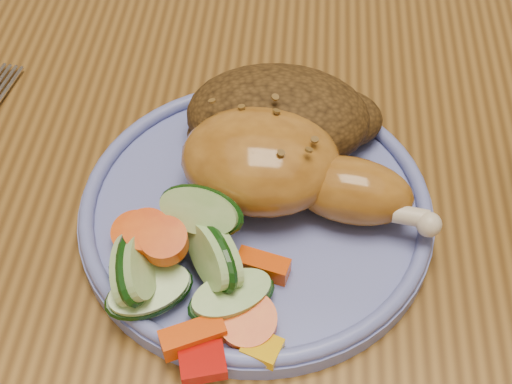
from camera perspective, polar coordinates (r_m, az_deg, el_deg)
dining_table at (r=0.59m, az=7.90°, el=-2.03°), size 0.90×1.40×0.75m
plate at (r=0.47m, az=-0.00°, el=-1.63°), size 0.23×0.23×0.01m
plate_rim at (r=0.46m, az=-0.00°, el=-0.79°), size 0.23×0.23×0.01m
chicken_leg at (r=0.45m, az=2.13°, el=1.98°), size 0.17×0.09×0.06m
rice_pilaf at (r=0.49m, az=2.08°, el=5.91°), size 0.14×0.09×0.05m
vegetable_pile at (r=0.42m, az=-5.85°, el=-5.98°), size 0.12×0.12×0.06m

